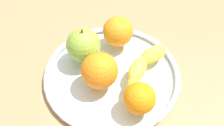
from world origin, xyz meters
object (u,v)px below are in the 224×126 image
object	(u,v)px
banana	(142,73)
orange_center	(140,98)
fruit_bowl	(112,74)
orange_back_right	(100,71)
orange_back_left	(118,31)
apple	(84,46)

from	to	relation	value
banana	orange_center	distance (cm)	7.85
fruit_bowl	orange_center	distance (cm)	11.56
fruit_bowl	banana	size ratio (longest dim) A/B	1.59
orange_back_right	orange_back_left	world-z (taller)	orange_back_right
banana	apple	xyz separation A→B (cm)	(-2.00, -14.38, 2.18)
orange_center	banana	bearing A→B (deg)	-172.45
fruit_bowl	orange_back_left	size ratio (longest dim) A/B	4.25
banana	orange_back_left	xyz separation A→B (cm)	(-9.17, -8.32, 1.84)
apple	banana	bearing A→B (deg)	82.07
apple	orange_back_right	size ratio (longest dim) A/B	1.11
banana	apple	bearing A→B (deg)	-91.08
fruit_bowl	banana	world-z (taller)	banana
orange_center	apple	bearing A→B (deg)	-122.09
apple	fruit_bowl	bearing A→B (deg)	72.94
banana	orange_back_left	world-z (taller)	orange_back_left
banana	orange_back_right	world-z (taller)	orange_back_right
orange_back_left	banana	bearing A→B (deg)	42.20
apple	orange_center	size ratio (longest dim) A/B	1.35
orange_center	fruit_bowl	bearing A→B (deg)	-132.93
orange_back_right	orange_back_left	distance (cm)	13.03
apple	orange_back_left	size ratio (longest dim) A/B	1.20
orange_back_right	apple	bearing A→B (deg)	-135.00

